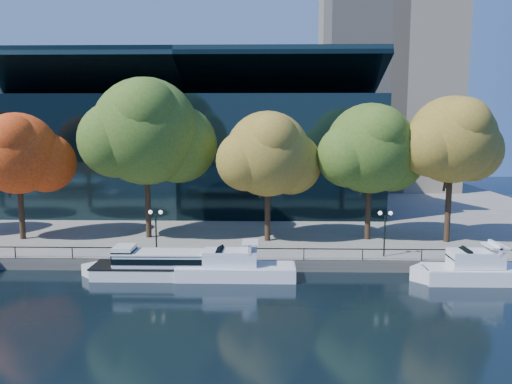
{
  "coord_description": "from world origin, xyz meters",
  "views": [
    {
      "loc": [
        6.91,
        -38.3,
        12.62
      ],
      "look_at": [
        5.79,
        8.0,
        6.18
      ],
      "focal_mm": 35.0,
      "sensor_mm": 36.0,
      "label": 1
    }
  ],
  "objects_px": {
    "tour_boat": "(166,264)",
    "tree_2": "(148,134)",
    "tree_5": "(454,142)",
    "cruiser_near": "(231,267)",
    "lamp_1": "(156,222)",
    "tree_1": "(19,155)",
    "cruiser_far": "(475,269)",
    "tree_3": "(269,156)",
    "lamp_2": "(385,223)",
    "tree_4": "(372,150)"
  },
  "relations": [
    {
      "from": "cruiser_far",
      "to": "tree_5",
      "type": "bearing_deg",
      "value": 82.36
    },
    {
      "from": "tree_2",
      "to": "cruiser_near",
      "type": "bearing_deg",
      "value": -49.01
    },
    {
      "from": "tree_2",
      "to": "tree_5",
      "type": "xyz_separation_m",
      "value": [
        29.77,
        -1.19,
        -0.71
      ]
    },
    {
      "from": "tree_2",
      "to": "tree_3",
      "type": "distance_m",
      "value": 12.34
    },
    {
      "from": "tree_3",
      "to": "lamp_2",
      "type": "distance_m",
      "value": 12.76
    },
    {
      "from": "cruiser_far",
      "to": "lamp_1",
      "type": "bearing_deg",
      "value": 171.59
    },
    {
      "from": "tree_3",
      "to": "tree_5",
      "type": "bearing_deg",
      "value": -0.07
    },
    {
      "from": "tree_3",
      "to": "tree_5",
      "type": "height_order",
      "value": "tree_5"
    },
    {
      "from": "cruiser_far",
      "to": "lamp_2",
      "type": "height_order",
      "value": "lamp_2"
    },
    {
      "from": "cruiser_near",
      "to": "tree_5",
      "type": "relative_size",
      "value": 0.75
    },
    {
      "from": "tree_5",
      "to": "lamp_1",
      "type": "xyz_separation_m",
      "value": [
        -27.66,
        -5.63,
        -6.86
      ]
    },
    {
      "from": "lamp_2",
      "to": "tree_2",
      "type": "bearing_deg",
      "value": 162.9
    },
    {
      "from": "tree_5",
      "to": "lamp_1",
      "type": "bearing_deg",
      "value": -168.51
    },
    {
      "from": "lamp_2",
      "to": "tree_1",
      "type": "bearing_deg",
      "value": 170.45
    },
    {
      "from": "tour_boat",
      "to": "tree_3",
      "type": "distance_m",
      "value": 14.87
    },
    {
      "from": "tree_5",
      "to": "lamp_1",
      "type": "distance_m",
      "value": 29.05
    },
    {
      "from": "tour_boat",
      "to": "tree_5",
      "type": "distance_m",
      "value": 29.31
    },
    {
      "from": "tour_boat",
      "to": "tree_5",
      "type": "xyz_separation_m",
      "value": [
        26.18,
        8.87,
        9.73
      ]
    },
    {
      "from": "tree_2",
      "to": "tree_5",
      "type": "distance_m",
      "value": 29.8
    },
    {
      "from": "tree_3",
      "to": "tree_1",
      "type": "bearing_deg",
      "value": 179.53
    },
    {
      "from": "lamp_1",
      "to": "tour_boat",
      "type": "bearing_deg",
      "value": -65.51
    },
    {
      "from": "cruiser_far",
      "to": "tree_2",
      "type": "bearing_deg",
      "value": 159.39
    },
    {
      "from": "cruiser_far",
      "to": "tree_4",
      "type": "height_order",
      "value": "tree_4"
    },
    {
      "from": "tree_1",
      "to": "tree_4",
      "type": "height_order",
      "value": "tree_4"
    },
    {
      "from": "cruiser_near",
      "to": "lamp_2",
      "type": "xyz_separation_m",
      "value": [
        13.19,
        3.5,
        3.02
      ]
    },
    {
      "from": "tree_1",
      "to": "tree_3",
      "type": "bearing_deg",
      "value": -0.47
    },
    {
      "from": "tour_boat",
      "to": "lamp_1",
      "type": "height_order",
      "value": "lamp_1"
    },
    {
      "from": "tour_boat",
      "to": "cruiser_near",
      "type": "relative_size",
      "value": 1.29
    },
    {
      "from": "cruiser_near",
      "to": "tree_1",
      "type": "distance_m",
      "value": 25.01
    },
    {
      "from": "tree_5",
      "to": "cruiser_far",
      "type": "bearing_deg",
      "value": -97.64
    },
    {
      "from": "tree_1",
      "to": "lamp_1",
      "type": "distance_m",
      "value": 16.77
    },
    {
      "from": "tree_3",
      "to": "lamp_1",
      "type": "relative_size",
      "value": 3.17
    },
    {
      "from": "tree_1",
      "to": "lamp_1",
      "type": "relative_size",
      "value": 3.14
    },
    {
      "from": "tree_5",
      "to": "lamp_2",
      "type": "bearing_deg",
      "value": -143.54
    },
    {
      "from": "tree_1",
      "to": "tree_2",
      "type": "height_order",
      "value": "tree_2"
    },
    {
      "from": "tree_1",
      "to": "tree_5",
      "type": "bearing_deg",
      "value": -0.31
    },
    {
      "from": "tour_boat",
      "to": "tree_4",
      "type": "height_order",
      "value": "tree_4"
    },
    {
      "from": "cruiser_far",
      "to": "tree_2",
      "type": "height_order",
      "value": "tree_2"
    },
    {
      "from": "tree_2",
      "to": "tree_5",
      "type": "bearing_deg",
      "value": -2.29
    },
    {
      "from": "tree_4",
      "to": "tree_5",
      "type": "height_order",
      "value": "tree_5"
    },
    {
      "from": "lamp_1",
      "to": "tree_2",
      "type": "bearing_deg",
      "value": 107.18
    },
    {
      "from": "tour_boat",
      "to": "cruiser_far",
      "type": "relative_size",
      "value": 1.38
    },
    {
      "from": "tree_5",
      "to": "cruiser_near",
      "type": "bearing_deg",
      "value": -156.32
    },
    {
      "from": "tree_5",
      "to": "tour_boat",
      "type": "bearing_deg",
      "value": -161.29
    },
    {
      "from": "cruiser_far",
      "to": "tree_3",
      "type": "height_order",
      "value": "tree_3"
    },
    {
      "from": "cruiser_far",
      "to": "lamp_2",
      "type": "bearing_deg",
      "value": 148.38
    },
    {
      "from": "tour_boat",
      "to": "lamp_2",
      "type": "bearing_deg",
      "value": 9.91
    },
    {
      "from": "lamp_2",
      "to": "tour_boat",
      "type": "bearing_deg",
      "value": -170.09
    },
    {
      "from": "tree_1",
      "to": "tree_3",
      "type": "xyz_separation_m",
      "value": [
        24.73,
        -0.2,
        -0.0
      ]
    },
    {
      "from": "tour_boat",
      "to": "tree_2",
      "type": "height_order",
      "value": "tree_2"
    }
  ]
}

